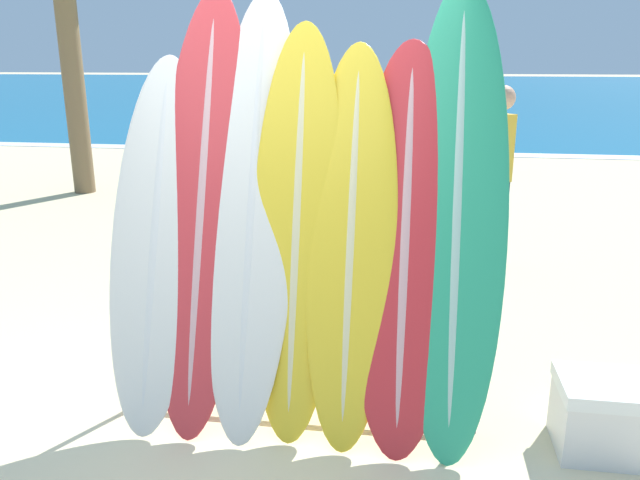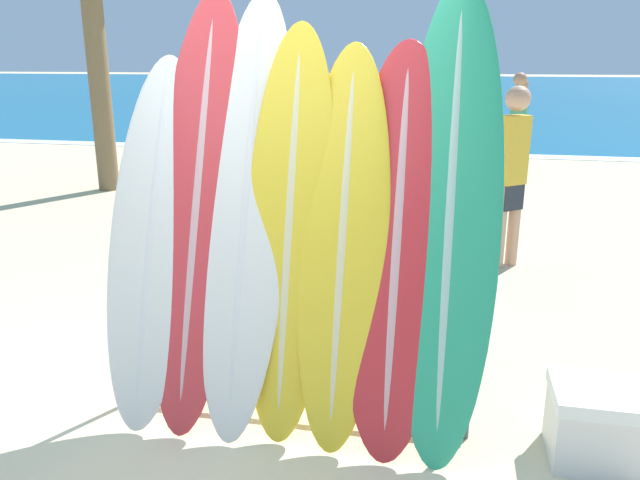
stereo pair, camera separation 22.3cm
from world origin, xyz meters
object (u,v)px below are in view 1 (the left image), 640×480
object	(u,v)px
surfboard_slot_0	(156,242)
cooler_box	(602,415)
surfboard_slot_4	(351,244)
surfboard_rack	(299,347)
person_mid_beach	(493,118)
surfboard_slot_2	(253,212)
surfboard_slot_5	(405,244)
person_near_water	(491,118)
surfboard_slot_1	(202,208)
surfboard_slot_6	(457,214)
person_far_left	(497,169)
surfboard_slot_3	(297,232)

from	to	relation	value
surfboard_slot_0	cooler_box	bearing A→B (deg)	-2.41
surfboard_slot_4	surfboard_rack	bearing A→B (deg)	-171.47
surfboard_rack	person_mid_beach	distance (m)	9.87
surfboard_slot_2	surfboard_slot_5	xyz separation A→B (m)	(0.85, -0.04, -0.13)
surfboard_slot_4	person_near_water	size ratio (longest dim) A/B	1.20
surfboard_rack	cooler_box	size ratio (longest dim) A/B	4.26
surfboard_slot_1	surfboard_slot_6	size ratio (longest dim) A/B	0.99
surfboard_slot_6	surfboard_slot_1	bearing A→B (deg)	-179.36
surfboard_slot_2	person_far_left	bearing A→B (deg)	60.75
surfboard_slot_0	person_far_left	bearing A→B (deg)	53.96
surfboard_slot_3	person_far_left	world-z (taller)	surfboard_slot_3
surfboard_slot_5	person_far_left	world-z (taller)	surfboard_slot_5
surfboard_slot_2	person_near_water	size ratio (longest dim) A/B	1.36
cooler_box	surfboard_slot_2	bearing A→B (deg)	175.06
surfboard_rack	surfboard_slot_4	xyz separation A→B (m)	(0.28, 0.04, 0.61)
surfboard_slot_0	person_near_water	bearing A→B (deg)	72.09
surfboard_slot_0	cooler_box	world-z (taller)	surfboard_slot_0
surfboard_slot_1	surfboard_slot_4	bearing A→B (deg)	-4.83
surfboard_slot_0	person_far_left	distance (m)	3.82
surfboard_slot_1	cooler_box	xyz separation A→B (m)	(2.22, -0.17, -1.01)
surfboard_slot_0	person_mid_beach	size ratio (longest dim) A/B	1.26
surfboard_slot_1	surfboard_slot_3	world-z (taller)	surfboard_slot_1
person_far_left	cooler_box	world-z (taller)	person_far_left
surfboard_slot_5	cooler_box	world-z (taller)	surfboard_slot_5
surfboard_slot_6	person_far_left	world-z (taller)	surfboard_slot_6
surfboard_slot_2	surfboard_slot_1	bearing A→B (deg)	178.66
surfboard_slot_1	surfboard_slot_2	distance (m)	0.29
surfboard_rack	surfboard_slot_0	size ratio (longest dim) A/B	0.98
surfboard_slot_1	person_near_water	distance (m)	8.92
surfboard_slot_2	surfboard_slot_4	distance (m)	0.58
surfboard_slot_1	surfboard_slot_4	size ratio (longest dim) A/B	1.14
surfboard_slot_2	person_far_left	distance (m)	3.48
surfboard_slot_2	person_mid_beach	distance (m)	9.82
surfboard_slot_0	surfboard_slot_4	xyz separation A→B (m)	(1.11, -0.00, 0.03)
surfboard_rack	surfboard_slot_2	xyz separation A→B (m)	(-0.28, 0.11, 0.75)
person_mid_beach	surfboard_slot_2	bearing A→B (deg)	-84.29
surfboard_slot_5	person_far_left	xyz separation A→B (m)	(0.85, 3.07, -0.10)
surfboard_slot_1	cooler_box	bearing A→B (deg)	-4.46
surfboard_slot_0	surfboard_slot_3	size ratio (longest dim) A/B	0.92
person_far_left	surfboard_slot_5	bearing A→B (deg)	-145.09
surfboard_slot_1	surfboard_slot_5	size ratio (longest dim) A/B	1.14
surfboard_slot_1	person_far_left	world-z (taller)	surfboard_slot_1
surfboard_rack	cooler_box	distance (m)	1.67
surfboard_rack	surfboard_slot_5	bearing A→B (deg)	6.51
person_mid_beach	surfboard_rack	bearing A→B (deg)	-82.59
surfboard_slot_6	person_far_left	distance (m)	3.07
person_mid_beach	cooler_box	world-z (taller)	person_mid_beach
surfboard_rack	surfboard_slot_0	xyz separation A→B (m)	(-0.83, 0.05, 0.58)
surfboard_slot_5	person_far_left	distance (m)	3.19
surfboard_slot_4	person_mid_beach	xyz separation A→B (m)	(1.83, 9.59, -0.17)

